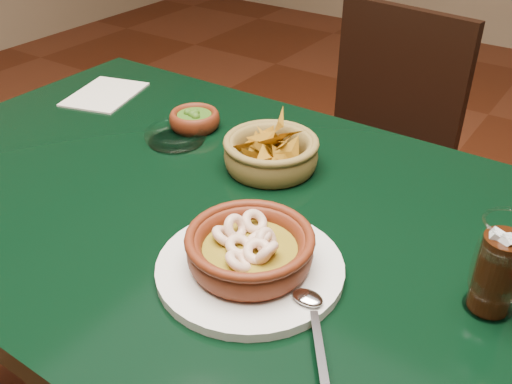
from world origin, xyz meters
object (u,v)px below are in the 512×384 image
Objects in this scene: dining_table at (198,237)px; dining_chair at (367,160)px; shrimp_plate at (250,254)px; cola_drink at (499,268)px; chip_basket at (271,153)px.

dining_chair reaches higher than dining_table.
dining_chair is 2.76× the size of shrimp_plate.
shrimp_plate is 0.32m from cola_drink.
cola_drink reaches higher than dining_chair.
chip_basket is (0.06, 0.14, 0.13)m from dining_table.
dining_table is 5.90× the size of chip_basket.
chip_basket reaches higher than shrimp_plate.
dining_chair reaches higher than chip_basket.
shrimp_plate is (0.20, -0.12, 0.13)m from dining_table.
dining_table is 1.35× the size of dining_chair.
dining_chair is at bearing 102.40° from shrimp_plate.
dining_chair reaches higher than shrimp_plate.
cola_drink is (0.49, -0.00, 0.17)m from dining_table.
chip_basket is at bearing 117.75° from shrimp_plate.
dining_table is 0.20m from chip_basket.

